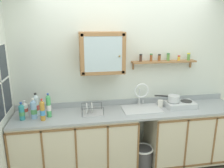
{
  "coord_description": "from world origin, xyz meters",
  "views": [
    {
      "loc": [
        -0.75,
        -2.39,
        2.1
      ],
      "look_at": [
        -0.24,
        0.54,
        1.29
      ],
      "focal_mm": 35.43,
      "sensor_mm": 36.0,
      "label": 1
    }
  ],
  "objects": [
    {
      "name": "backsplash",
      "position": [
        0.0,
        0.7,
        0.96
      ],
      "size": [
        3.18,
        0.02,
        0.08
      ],
      "primitive_type": "cube",
      "color": "#9EA3A8",
      "rests_on": "countertop"
    },
    {
      "name": "bottle_opaque_white_0",
      "position": [
        -1.41,
        0.47,
        1.02
      ],
      "size": [
        0.08,
        0.08,
        0.22
      ],
      "color": "white",
      "rests_on": "countertop"
    },
    {
      "name": "wall_cabinet",
      "position": [
        -0.38,
        0.56,
        1.73
      ],
      "size": [
        0.6,
        0.34,
        0.55
      ],
      "color": "#996B42"
    },
    {
      "name": "saucepan",
      "position": [
        0.65,
        0.46,
        1.06
      ],
      "size": [
        0.35,
        0.19,
        0.1
      ],
      "color": "silver",
      "rests_on": "hot_plate_stove"
    },
    {
      "name": "bottle_juice_amber_5",
      "position": [
        -1.17,
        0.31,
        1.05
      ],
      "size": [
        0.06,
        0.06,
        0.28
      ],
      "color": "gold",
      "rests_on": "countertop"
    },
    {
      "name": "bottle_water_clear_3",
      "position": [
        -1.27,
        0.49,
        1.06
      ],
      "size": [
        0.08,
        0.08,
        0.31
      ],
      "color": "silver",
      "rests_on": "countertop"
    },
    {
      "name": "spice_shelf",
      "position": [
        0.56,
        0.65,
        1.58
      ],
      "size": [
        0.96,
        0.14,
        0.23
      ],
      "color": "#996B42"
    },
    {
      "name": "countertop",
      "position": [
        0.0,
        0.42,
        0.9
      ],
      "size": [
        3.18,
        0.61,
        0.03
      ],
      "primitive_type": "cube",
      "color": "#9EA3A8",
      "rests_on": "lower_cabinet_run"
    },
    {
      "name": "bottle_water_blue_4",
      "position": [
        -1.29,
        0.38,
        1.04
      ],
      "size": [
        0.08,
        0.08,
        0.27
      ],
      "color": "#8CB7E0",
      "rests_on": "countertop"
    },
    {
      "name": "hot_plate_stove",
      "position": [
        0.76,
        0.44,
        0.96
      ],
      "size": [
        0.42,
        0.26,
        0.08
      ],
      "color": "silver",
      "rests_on": "countertop"
    },
    {
      "name": "bottle_detergent_teal_2",
      "position": [
        -1.43,
        0.37,
        1.02
      ],
      "size": [
        0.07,
        0.07,
        0.23
      ],
      "color": "teal",
      "rests_on": "countertop"
    },
    {
      "name": "bottle_soda_green_1",
      "position": [
        -1.1,
        0.41,
        1.07
      ],
      "size": [
        0.06,
        0.06,
        0.32
      ],
      "color": "#4CB266",
      "rests_on": "countertop"
    },
    {
      "name": "lower_cabinet_run",
      "position": [
        -0.77,
        0.43,
        0.45
      ],
      "size": [
        1.66,
        0.59,
        0.89
      ],
      "color": "black",
      "rests_on": "ground"
    },
    {
      "name": "mug",
      "position": [
        0.48,
        0.5,
        0.97
      ],
      "size": [
        0.09,
        0.11,
        0.1
      ],
      "color": "white",
      "rests_on": "countertop"
    },
    {
      "name": "back_wall",
      "position": [
        0.0,
        0.74,
        1.34
      ],
      "size": [
        3.82,
        0.07,
        2.66
      ],
      "color": "silver",
      "rests_on": "ground"
    },
    {
      "name": "sink",
      "position": [
        0.18,
        0.47,
        0.93
      ],
      "size": [
        0.54,
        0.41,
        0.46
      ],
      "color": "silver",
      "rests_on": "countertop"
    },
    {
      "name": "lower_cabinet_run_right",
      "position": [
        0.95,
        0.43,
        0.45
      ],
      "size": [
        1.31,
        0.59,
        0.89
      ],
      "color": "black",
      "rests_on": "ground"
    },
    {
      "name": "trash_bin",
      "position": [
        0.18,
        0.32,
        0.2
      ],
      "size": [
        0.31,
        0.31,
        0.38
      ],
      "color": "#4C4C51",
      "rests_on": "ground"
    },
    {
      "name": "window",
      "position": [
        -1.61,
        0.26,
        1.45
      ],
      "size": [
        0.03,
        0.7,
        0.86
      ],
      "color": "#262D38"
    },
    {
      "name": "dish_rack",
      "position": [
        -0.54,
        0.41,
        0.95
      ],
      "size": [
        0.3,
        0.24,
        0.16
      ],
      "color": "#B2B2B7",
      "rests_on": "countertop"
    }
  ]
}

